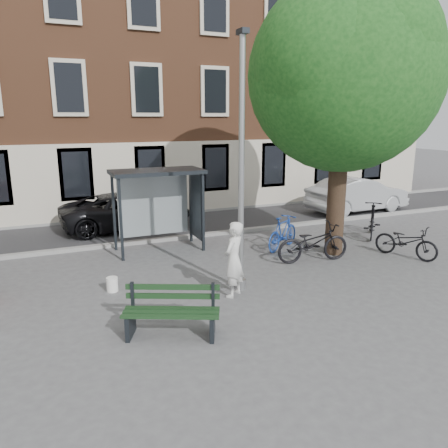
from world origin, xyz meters
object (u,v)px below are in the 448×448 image
at_px(painter, 234,259).
at_px(car_silver, 357,195).
at_px(bus_shelter, 169,191).
at_px(bike_a, 313,243).
at_px(notice_sign, 340,213).
at_px(bench, 172,314).
at_px(bike_b, 283,232).
at_px(car_dark, 127,211).
at_px(bike_d, 372,220).
at_px(lamppost, 241,179).
at_px(bike_c, 406,241).

height_order(painter, car_silver, painter).
height_order(bus_shelter, bike_a, bus_shelter).
bearing_deg(car_silver, notice_sign, 132.48).
bearing_deg(bench, bike_b, 64.53).
relative_size(bench, car_dark, 0.39).
distance_m(car_dark, notice_sign, 8.05).
bearing_deg(car_dark, bike_d, -124.81).
bearing_deg(bike_b, painter, 101.86).
relative_size(bike_b, notice_sign, 1.02).
bearing_deg(bike_d, notice_sign, 66.79).
height_order(lamppost, bike_c, lamppost).
relative_size(lamppost, bike_a, 2.73).
relative_size(bus_shelter, bike_d, 1.37).
relative_size(bench, bike_b, 1.06).
bearing_deg(bike_c, bus_shelter, 125.61).
xyz_separation_m(bus_shelter, bike_a, (3.50, -3.06, -1.33)).
height_order(bike_a, car_dark, car_dark).
bearing_deg(bike_d, lamppost, 64.02).
xyz_separation_m(bench, notice_sign, (6.49, 3.18, 0.84)).
height_order(lamppost, bus_shelter, lamppost).
height_order(bus_shelter, painter, bus_shelter).
distance_m(bike_c, car_silver, 6.75).
distance_m(bench, car_silver, 13.68).
bearing_deg(car_dark, bike_a, -149.49).
height_order(bus_shelter, notice_sign, bus_shelter).
distance_m(bike_a, notice_sign, 1.56).
xyz_separation_m(bus_shelter, notice_sign, (4.81, -2.57, -0.63)).
bearing_deg(bike_c, bench, 170.06).
xyz_separation_m(painter, car_dark, (-1.01, 7.67, -0.23)).
bearing_deg(bike_a, car_dark, 42.12).
bearing_deg(bike_a, notice_sign, -61.81).
xyz_separation_m(bike_c, notice_sign, (-1.57, 1.27, 0.78)).
bearing_deg(bike_b, car_dark, 9.52).
bearing_deg(bike_a, car_silver, -41.15).
xyz_separation_m(bus_shelter, bench, (-1.68, -5.76, -1.47)).
relative_size(lamppost, car_silver, 1.27).
height_order(bike_b, bike_c, bike_b).
distance_m(painter, bike_d, 7.45).
xyz_separation_m(bike_d, car_dark, (-7.86, 4.75, 0.07)).
height_order(painter, bike_d, painter).
height_order(bike_b, car_silver, car_silver).
xyz_separation_m(bike_a, car_dark, (-4.26, 6.27, 0.10)).
bearing_deg(bike_d, car_silver, -80.65).
height_order(bench, bike_c, bike_c).
xyz_separation_m(bike_d, car_silver, (2.39, 3.67, 0.17)).
bearing_deg(lamppost, painter, -134.90).
height_order(bike_b, car_dark, car_dark).
relative_size(bench, car_silver, 0.41).
relative_size(lamppost, bus_shelter, 2.14).
height_order(painter, bike_b, painter).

